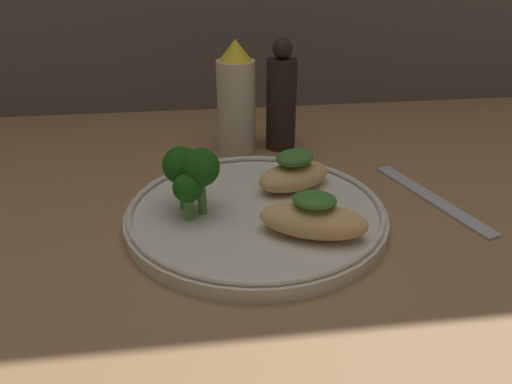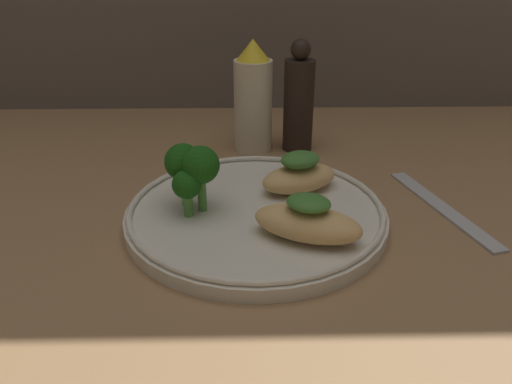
{
  "view_description": "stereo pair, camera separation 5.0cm",
  "coord_description": "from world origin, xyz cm",
  "px_view_note": "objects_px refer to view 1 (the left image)",
  "views": [
    {
      "loc": [
        -5.89,
        -44.64,
        26.08
      ],
      "look_at": [
        0.0,
        0.0,
        3.4
      ],
      "focal_mm": 35.0,
      "sensor_mm": 36.0,
      "label": 1
    },
    {
      "loc": [
        -0.87,
        -45.02,
        26.08
      ],
      "look_at": [
        0.0,
        0.0,
        3.4
      ],
      "focal_mm": 35.0,
      "sensor_mm": 36.0,
      "label": 2
    }
  ],
  "objects_px": {
    "plate": "(256,213)",
    "sauce_bottle": "(236,99)",
    "pepper_grinder": "(281,100)",
    "broccoli_bunch": "(190,171)"
  },
  "relations": [
    {
      "from": "sauce_bottle",
      "to": "pepper_grinder",
      "type": "distance_m",
      "value": 0.06
    },
    {
      "from": "pepper_grinder",
      "to": "sauce_bottle",
      "type": "bearing_deg",
      "value": 180.0
    },
    {
      "from": "plate",
      "to": "sauce_bottle",
      "type": "distance_m",
      "value": 0.21
    },
    {
      "from": "plate",
      "to": "sauce_bottle",
      "type": "relative_size",
      "value": 1.78
    },
    {
      "from": "pepper_grinder",
      "to": "broccoli_bunch",
      "type": "bearing_deg",
      "value": -122.25
    },
    {
      "from": "broccoli_bunch",
      "to": "pepper_grinder",
      "type": "distance_m",
      "value": 0.24
    },
    {
      "from": "broccoli_bunch",
      "to": "pepper_grinder",
      "type": "height_order",
      "value": "pepper_grinder"
    },
    {
      "from": "broccoli_bunch",
      "to": "pepper_grinder",
      "type": "relative_size",
      "value": 0.46
    },
    {
      "from": "plate",
      "to": "broccoli_bunch",
      "type": "bearing_deg",
      "value": 176.97
    },
    {
      "from": "plate",
      "to": "pepper_grinder",
      "type": "relative_size",
      "value": 1.79
    }
  ]
}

